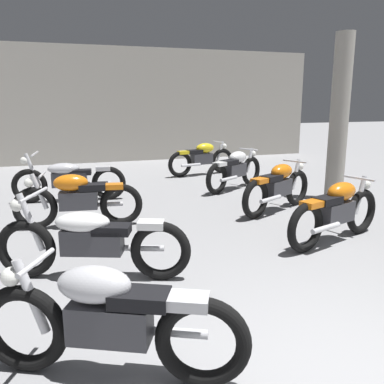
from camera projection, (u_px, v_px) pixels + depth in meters
back_wall at (118, 105)px, 13.07m from camera, size 13.42×0.24×3.60m
support_pillar at (339, 119)px, 7.93m from camera, size 0.36×0.36×3.20m
motorcycle_left_row_0 at (109, 319)px, 2.84m from camera, size 1.82×0.96×0.88m
motorcycle_left_row_1 at (91, 240)px, 4.49m from camera, size 2.07×0.98×0.97m
motorcycle_left_row_2 at (78, 199)px, 6.33m from camera, size 1.97×0.50×0.88m
motorcycle_left_row_3 at (69, 179)px, 7.99m from camera, size 2.17×0.68×0.97m
motorcycle_right_row_1 at (337, 210)px, 5.66m from camera, size 1.90×0.77×0.88m
motorcycle_right_row_2 at (278, 186)px, 7.26m from camera, size 1.81×0.97×0.88m
motorcycle_right_row_3 at (235, 169)px, 9.07m from camera, size 1.76×1.08×0.88m
motorcycle_right_row_4 at (202, 158)px, 10.84m from camera, size 1.96×0.62×0.88m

